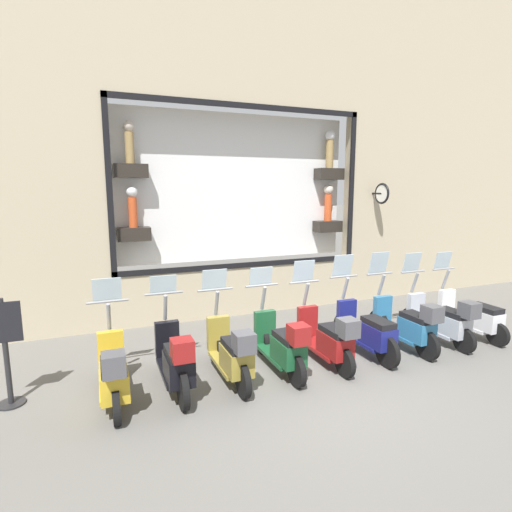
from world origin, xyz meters
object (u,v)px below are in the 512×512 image
at_px(scooter_teal_2, 408,324).
at_px(scooter_yellow_8, 113,373).
at_px(scooter_olive_6, 232,353).
at_px(shop_sign_post, 5,349).
at_px(scooter_red_4, 328,338).
at_px(scooter_silver_1, 443,320).
at_px(scooter_navy_3, 367,331).
at_px(scooter_black_7, 176,361).
at_px(scooter_white_0, 472,316).
at_px(scooter_green_5, 282,345).

relative_size(scooter_teal_2, scooter_yellow_8, 1.01).
bearing_deg(scooter_olive_6, shop_sign_post, 80.46).
bearing_deg(scooter_red_4, scooter_silver_1, -90.05).
bearing_deg(scooter_navy_3, scooter_teal_2, -94.22).
xyz_separation_m(scooter_silver_1, scooter_black_7, (0.01, 5.08, 0.02)).
bearing_deg(scooter_teal_2, scooter_white_0, -88.20).
xyz_separation_m(scooter_white_0, scooter_navy_3, (0.01, 2.54, 0.03)).
relative_size(scooter_navy_3, shop_sign_post, 1.20).
bearing_deg(scooter_green_5, scooter_olive_6, 89.90).
bearing_deg(scooter_black_7, scooter_teal_2, -90.02).
xyz_separation_m(scooter_white_0, scooter_green_5, (-0.06, 4.23, 0.06)).
relative_size(scooter_silver_1, scooter_navy_3, 0.99).
distance_m(scooter_green_5, scooter_olive_6, 0.85).
distance_m(scooter_silver_1, scooter_black_7, 5.08).
bearing_deg(scooter_yellow_8, scooter_green_5, -89.85).
relative_size(scooter_teal_2, shop_sign_post, 1.20).
bearing_deg(scooter_white_0, scooter_teal_2, 91.80).
xyz_separation_m(scooter_silver_1, scooter_green_5, (0.00, 3.39, 0.01)).
bearing_deg(scooter_yellow_8, scooter_white_0, -89.45).
xyz_separation_m(scooter_white_0, shop_sign_post, (0.45, 8.09, 0.39)).
xyz_separation_m(scooter_green_5, scooter_yellow_8, (-0.01, 2.54, -0.01)).
xyz_separation_m(scooter_teal_2, scooter_yellow_8, (-0.01, 5.08, -0.02)).
xyz_separation_m(scooter_silver_1, scooter_red_4, (0.00, 2.54, 0.00)).
bearing_deg(scooter_red_4, scooter_teal_2, -89.73).
xyz_separation_m(scooter_navy_3, scooter_black_7, (-0.06, 3.39, 0.04)).
relative_size(scooter_white_0, shop_sign_post, 1.19).
bearing_deg(shop_sign_post, scooter_navy_3, -94.53).
bearing_deg(scooter_silver_1, shop_sign_post, 85.95).
height_order(scooter_black_7, shop_sign_post, scooter_black_7).
height_order(scooter_silver_1, scooter_olive_6, scooter_silver_1).
height_order(scooter_green_5, scooter_yellow_8, scooter_yellow_8).
xyz_separation_m(scooter_navy_3, scooter_olive_6, (-0.07, 2.54, 0.03)).
bearing_deg(scooter_white_0, scooter_silver_1, 94.27).
distance_m(scooter_navy_3, shop_sign_post, 5.58).
height_order(scooter_silver_1, scooter_red_4, scooter_red_4).
distance_m(scooter_silver_1, scooter_olive_6, 4.23).
distance_m(scooter_white_0, scooter_yellow_8, 6.77).
bearing_deg(scooter_yellow_8, scooter_black_7, -89.08).
distance_m(scooter_green_5, shop_sign_post, 3.91).
relative_size(scooter_navy_3, scooter_black_7, 1.00).
distance_m(scooter_white_0, shop_sign_post, 8.12).
bearing_deg(scooter_green_5, scooter_black_7, 89.77).
xyz_separation_m(scooter_silver_1, scooter_olive_6, (0.01, 4.23, 0.01)).
distance_m(scooter_navy_3, scooter_black_7, 3.39).
bearing_deg(scooter_white_0, scooter_red_4, 91.03).
height_order(scooter_white_0, scooter_teal_2, scooter_teal_2).
xyz_separation_m(scooter_green_5, scooter_olive_6, (0.00, 0.85, 0.00)).
distance_m(scooter_red_4, scooter_black_7, 2.54).
height_order(scooter_teal_2, scooter_black_7, scooter_teal_2).
xyz_separation_m(scooter_navy_3, shop_sign_post, (0.44, 5.55, 0.36)).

